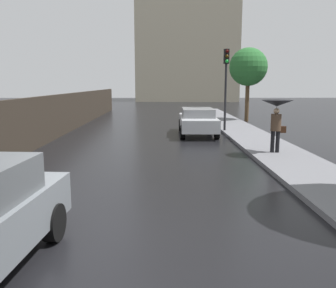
{
  "coord_description": "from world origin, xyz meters",
  "views": [
    {
      "loc": [
        0.89,
        -5.65,
        2.61
      ],
      "look_at": [
        1.02,
        4.87,
        0.83
      ],
      "focal_mm": 38.55,
      "sensor_mm": 36.0,
      "label": 1
    }
  ],
  "objects_px": {
    "car_silver_mid_road": "(198,120)",
    "street_tree_mid": "(248,67)",
    "pedestrian_with_umbrella_near": "(277,111)",
    "traffic_light": "(226,74)"
  },
  "relations": [
    {
      "from": "car_silver_mid_road",
      "to": "street_tree_mid",
      "type": "bearing_deg",
      "value": 59.44
    },
    {
      "from": "car_silver_mid_road",
      "to": "pedestrian_with_umbrella_near",
      "type": "height_order",
      "value": "pedestrian_with_umbrella_near"
    },
    {
      "from": "car_silver_mid_road",
      "to": "traffic_light",
      "type": "height_order",
      "value": "traffic_light"
    },
    {
      "from": "car_silver_mid_road",
      "to": "pedestrian_with_umbrella_near",
      "type": "xyz_separation_m",
      "value": [
        2.29,
        -5.53,
        0.91
      ]
    },
    {
      "from": "traffic_light",
      "to": "pedestrian_with_umbrella_near",
      "type": "bearing_deg",
      "value": -82.87
    },
    {
      "from": "pedestrian_with_umbrella_near",
      "to": "traffic_light",
      "type": "bearing_deg",
      "value": -78.74
    },
    {
      "from": "car_silver_mid_road",
      "to": "pedestrian_with_umbrella_near",
      "type": "bearing_deg",
      "value": -66.47
    },
    {
      "from": "street_tree_mid",
      "to": "car_silver_mid_road",
      "type": "bearing_deg",
      "value": -121.57
    },
    {
      "from": "pedestrian_with_umbrella_near",
      "to": "traffic_light",
      "type": "relative_size",
      "value": 0.45
    },
    {
      "from": "car_silver_mid_road",
      "to": "pedestrian_with_umbrella_near",
      "type": "relative_size",
      "value": 2.41
    }
  ]
}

